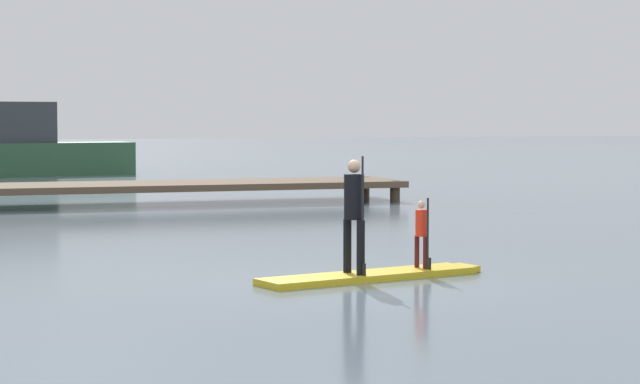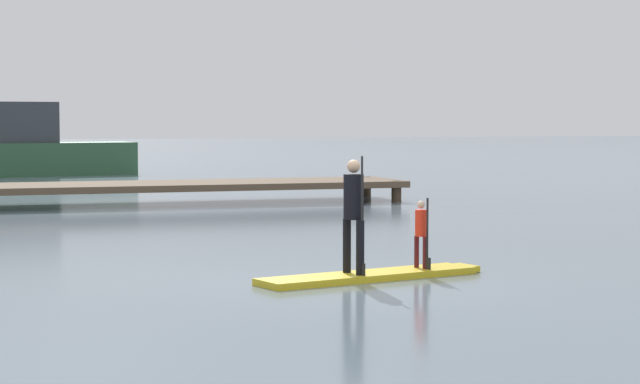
% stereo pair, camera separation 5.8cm
% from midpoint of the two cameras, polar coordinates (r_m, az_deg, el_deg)
% --- Properties ---
extents(ground_plane, '(240.00, 240.00, 0.00)m').
position_cam_midpoint_polar(ground_plane, '(17.22, 1.04, -4.41)').
color(ground_plane, slate).
extents(paddleboard_near, '(3.74, 1.54, 0.10)m').
position_cam_midpoint_polar(paddleboard_near, '(17.80, 2.44, -3.99)').
color(paddleboard_near, gold).
rests_on(paddleboard_near, ground).
extents(paddler_adult, '(0.36, 0.51, 1.73)m').
position_cam_midpoint_polar(paddler_adult, '(17.49, 1.55, -0.79)').
color(paddler_adult, black).
rests_on(paddler_adult, paddleboard_near).
extents(paddler_child_solo, '(0.22, 0.37, 1.08)m').
position_cam_midpoint_polar(paddler_child_solo, '(18.24, 4.77, -1.85)').
color(paddler_child_solo, '#4C1419').
rests_on(paddler_child_solo, paddleboard_near).
extents(fishing_boat_white_large, '(8.72, 3.44, 7.78)m').
position_cam_midpoint_polar(fishing_boat_white_large, '(50.39, -14.03, 2.01)').
color(fishing_boat_white_large, '#2D5638').
rests_on(fishing_boat_white_large, ground).
extents(floating_dock, '(13.48, 2.99, 0.60)m').
position_cam_midpoint_polar(floating_dock, '(33.28, -7.57, 0.28)').
color(floating_dock, brown).
rests_on(floating_dock, ground).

